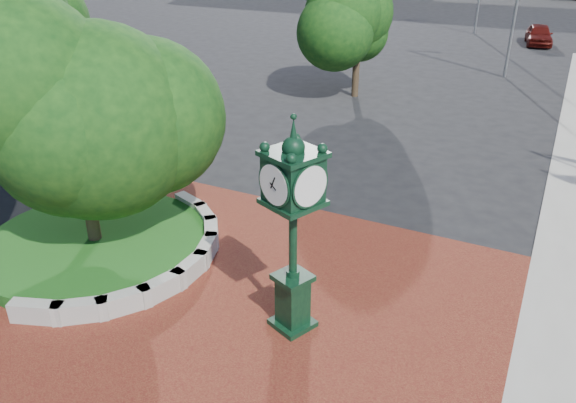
# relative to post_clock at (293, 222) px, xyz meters

# --- Properties ---
(ground) EXTENTS (200.00, 200.00, 0.00)m
(ground) POSITION_rel_post_clock_xyz_m (-1.39, 0.53, -2.73)
(ground) COLOR black
(ground) RESTS_ON ground
(plaza) EXTENTS (12.00, 12.00, 0.04)m
(plaza) POSITION_rel_post_clock_xyz_m (-1.39, -0.47, -2.71)
(plaza) COLOR maroon
(plaza) RESTS_ON ground
(planter_wall) EXTENTS (2.96, 6.77, 0.54)m
(planter_wall) POSITION_rel_post_clock_xyz_m (-4.10, 0.53, -2.46)
(planter_wall) COLOR #9E9B93
(planter_wall) RESTS_ON ground
(grass_bed) EXTENTS (6.10, 6.10, 0.40)m
(grass_bed) POSITION_rel_post_clock_xyz_m (-6.39, 0.53, -2.53)
(grass_bed) COLOR #194714
(grass_bed) RESTS_ON ground
(tree_planter) EXTENTS (5.20, 5.20, 6.33)m
(tree_planter) POSITION_rel_post_clock_xyz_m (-6.39, 0.53, 1.00)
(tree_planter) COLOR #38281C
(tree_planter) RESTS_ON ground
(tree_northwest) EXTENTS (5.60, 5.60, 6.93)m
(tree_northwest) POSITION_rel_post_clock_xyz_m (-14.39, 5.53, 1.40)
(tree_northwest) COLOR #38281C
(tree_northwest) RESTS_ON ground
(tree_street) EXTENTS (4.40, 4.40, 5.45)m
(tree_street) POSITION_rel_post_clock_xyz_m (-5.39, 18.53, 0.51)
(tree_street) COLOR #38281C
(tree_street) RESTS_ON ground
(post_clock) EXTENTS (1.29, 1.29, 4.96)m
(post_clock) POSITION_rel_post_clock_xyz_m (0.00, 0.00, 0.00)
(post_clock) COLOR black
(post_clock) RESTS_ON ground
(parked_car) EXTENTS (2.39, 4.56, 1.48)m
(parked_car) POSITION_rel_post_clock_xyz_m (2.05, 37.88, -1.99)
(parked_car) COLOR #4E0E0B
(parked_car) RESTS_ON ground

